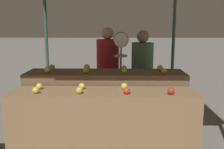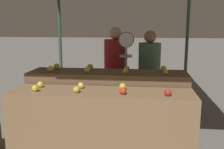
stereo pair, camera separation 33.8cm
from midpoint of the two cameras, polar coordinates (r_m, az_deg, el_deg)
The scene contains 20 objects.
display_counter_front at distance 3.27m, azimuth -4.85°, elevation -11.39°, with size 2.22×0.55×0.90m, color olive.
display_counter_back at distance 3.81m, azimuth -3.96°, elevation -7.06°, with size 2.22×0.55×1.03m, color brown.
apple_front_0 at distance 3.20m, azimuth -19.21°, elevation -3.29°, with size 0.08×0.08×0.08m, color gold.
apple_front_1 at distance 3.06m, azimuth -10.29°, elevation -3.46°, with size 0.08×0.08×0.08m, color gold.
apple_front_2 at distance 2.99m, azimuth -0.01°, elevation -3.58°, with size 0.08×0.08×0.08m, color red.
apple_front_3 at distance 3.02m, azimuth 9.60°, elevation -3.61°, with size 0.08×0.08×0.08m, color #B72D23.
apple_front_4 at distance 3.39m, azimuth -18.34°, elevation -2.46°, with size 0.08×0.08×0.08m, color yellow.
apple_front_5 at distance 3.26m, azimuth -9.53°, elevation -2.55°, with size 0.08×0.08×0.08m, color yellow.
apple_front_6 at distance 3.20m, azimuth -0.31°, elevation -2.62°, with size 0.08×0.08×0.08m, color gold.
apple_back_0 at distance 3.72m, azimuth -16.49°, elevation 0.92°, with size 0.09×0.09×0.09m, color yellow.
apple_back_1 at distance 3.59m, azimuth -8.47°, elevation 0.91°, with size 0.09×0.09×0.09m, color gold.
apple_back_2 at distance 3.55m, azimuth -0.06°, elevation 0.80°, with size 0.07×0.07×0.07m, color yellow.
apple_back_3 at distance 3.58m, azimuth 8.58°, elevation 0.76°, with size 0.07×0.07×0.07m, color gold.
apple_back_4 at distance 3.92m, azimuth -15.33°, elevation 1.49°, with size 0.09×0.09×0.09m, color gold.
apple_back_5 at distance 3.82m, azimuth -8.02°, elevation 1.55°, with size 0.09×0.09×0.09m, color gold.
apple_back_6 at distance 3.76m, azimuth 0.09°, elevation 1.39°, with size 0.08×0.08×0.08m, color gold.
apple_back_7 at distance 3.80m, azimuth 7.93°, elevation 1.44°, with size 0.08×0.08×0.08m, color yellow.
produce_scale at distance 4.17m, azimuth -0.39°, elevation 3.11°, with size 0.24×0.20×1.57m.
person_vendor_at_scale at distance 4.55m, azimuth 4.48°, elevation 0.99°, with size 0.39×0.39×1.58m.
person_customer_left at distance 4.71m, azimuth -3.02°, elevation 1.68°, with size 0.53×0.53×1.63m.
Camera 1 is at (0.15, -3.02, 1.69)m, focal length 42.00 mm.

